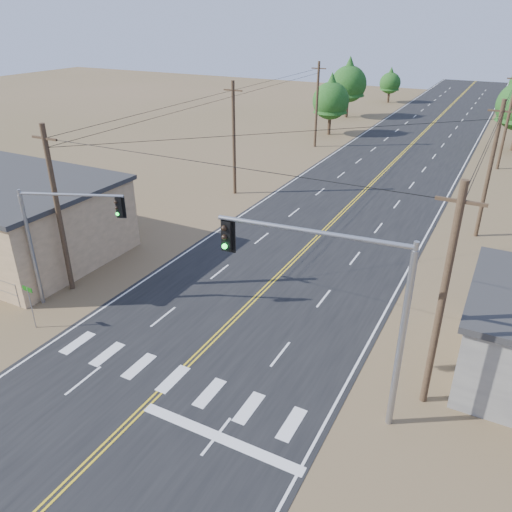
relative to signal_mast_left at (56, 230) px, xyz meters
The scene contains 13 objects.
road 21.97m from the signal_mast_left, 64.46° to the left, with size 15.00×200.00×0.02m, color black.
utility_pole_left_near 1.91m from the signal_mast_left, 132.19° to the left, with size 1.80×0.30×10.00m.
utility_pole_left_mid 21.41m from the signal_mast_left, 93.33° to the left, with size 1.80×0.30×10.00m.
utility_pole_left_far 41.39m from the signal_mast_left, 91.72° to the left, with size 1.80×0.30×10.00m.
utility_pole_right_near 19.81m from the signal_mast_left, ahead, with size 1.80×0.30×10.00m.
utility_pole_right_mid 29.11m from the signal_mast_left, 47.25° to the left, with size 1.80×0.30×10.00m.
utility_pole_right_far 45.85m from the signal_mast_left, 64.47° to the left, with size 1.80×0.30×10.00m.
signal_mast_left is the anchor object (origin of this frame).
signal_mast_right 16.59m from the signal_mast_left, ahead, with size 7.59×1.17×8.24m.
street_sign 3.99m from the signal_mast_left, 85.30° to the right, with size 0.74×0.07×2.50m.
tree_left_near 48.65m from the signal_mast_left, 92.44° to the left, with size 4.86×4.86×8.11m.
tree_left_mid 61.67m from the signal_mast_left, 93.64° to the left, with size 5.49×5.49×9.15m.
tree_left_far 78.65m from the signal_mast_left, 91.16° to the left, with size 3.73×3.73×6.21m.
Camera 1 is at (11.83, -6.26, 15.33)m, focal length 35.00 mm.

